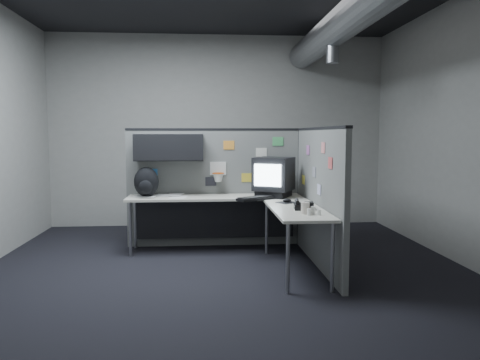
{
  "coord_description": "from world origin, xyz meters",
  "views": [
    {
      "loc": [
        -0.24,
        -5.15,
        1.55
      ],
      "look_at": [
        0.18,
        0.35,
        1.01
      ],
      "focal_mm": 35.0,
      "sensor_mm": 36.0,
      "label": 1
    }
  ],
  "objects": [
    {
      "name": "mouse",
      "position": [
        0.75,
        0.33,
        0.75
      ],
      "size": [
        0.28,
        0.26,
        0.05
      ],
      "rotation": [
        0.0,
        0.0,
        -0.22
      ],
      "color": "black",
      "rests_on": "desk"
    },
    {
      "name": "desk",
      "position": [
        0.15,
        0.7,
        0.61
      ],
      "size": [
        2.31,
        2.11,
        0.73
      ],
      "color": "beige",
      "rests_on": "ground"
    },
    {
      "name": "partition_right",
      "position": [
        1.1,
        0.22,
        0.82
      ],
      "size": [
        0.07,
        2.23,
        1.63
      ],
      "color": "slate",
      "rests_on": "ground"
    },
    {
      "name": "papers",
      "position": [
        -0.8,
        1.05,
        0.74
      ],
      "size": [
        0.72,
        0.53,
        0.01
      ],
      "rotation": [
        0.0,
        0.0,
        -0.19
      ],
      "color": "white",
      "rests_on": "desk"
    },
    {
      "name": "backpack",
      "position": [
        -0.99,
        0.98,
        0.92
      ],
      "size": [
        0.38,
        0.37,
        0.39
      ],
      "rotation": [
        0.0,
        0.0,
        -0.31
      ],
      "color": "black",
      "rests_on": "desk"
    },
    {
      "name": "bottles",
      "position": [
        0.85,
        -0.49,
        0.77
      ],
      "size": [
        0.15,
        0.17,
        0.09
      ],
      "rotation": [
        0.0,
        0.0,
        0.24
      ],
      "color": "silver",
      "rests_on": "desk"
    },
    {
      "name": "phone",
      "position": [
        0.84,
        -0.17,
        0.77
      ],
      "size": [
        0.23,
        0.25,
        0.1
      ],
      "rotation": [
        0.0,
        0.0,
        -0.31
      ],
      "color": "black",
      "rests_on": "desk"
    },
    {
      "name": "monitor",
      "position": [
        0.67,
        0.89,
        1.0
      ],
      "size": [
        0.61,
        0.61,
        0.52
      ],
      "rotation": [
        0.0,
        0.0,
        0.3
      ],
      "color": "black",
      "rests_on": "desk"
    },
    {
      "name": "room",
      "position": [
        0.56,
        0.0,
        2.1
      ],
      "size": [
        5.62,
        5.62,
        3.22
      ],
      "color": "black",
      "rests_on": "ground"
    },
    {
      "name": "cup",
      "position": [
        0.79,
        -0.47,
        0.79
      ],
      "size": [
        0.09,
        0.09,
        0.12
      ],
      "primitive_type": "cylinder",
      "rotation": [
        0.0,
        0.0,
        0.06
      ],
      "color": "beige",
      "rests_on": "desk"
    },
    {
      "name": "keyboard",
      "position": [
        0.39,
        0.6,
        0.75
      ],
      "size": [
        0.5,
        0.4,
        0.04
      ],
      "rotation": [
        0.0,
        0.0,
        -0.24
      ],
      "color": "black",
      "rests_on": "desk"
    },
    {
      "name": "partition_back",
      "position": [
        -0.25,
        1.23,
        1.0
      ],
      "size": [
        2.44,
        0.42,
        1.63
      ],
      "color": "slate",
      "rests_on": "ground"
    }
  ]
}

